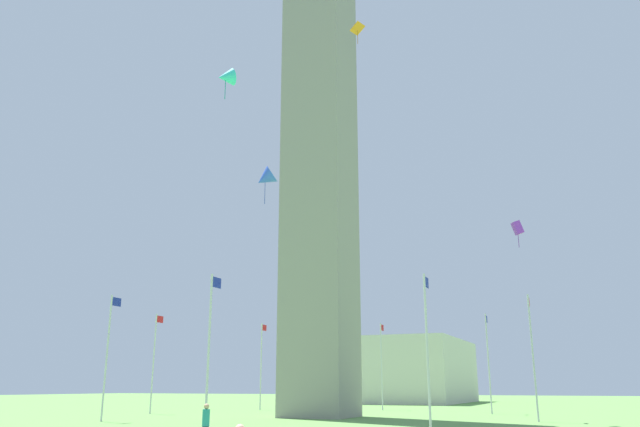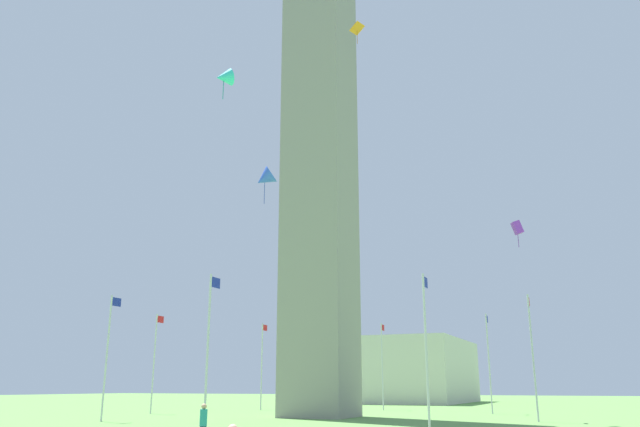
{
  "view_description": "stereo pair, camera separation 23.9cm",
  "coord_description": "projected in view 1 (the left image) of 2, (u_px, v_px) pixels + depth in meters",
  "views": [
    {
      "loc": [
        -49.49,
        -20.99,
        2.49
      ],
      "look_at": [
        0.0,
        0.0,
        17.27
      ],
      "focal_mm": 35.22,
      "sensor_mm": 36.0,
      "label": 1
    },
    {
      "loc": [
        -49.4,
        -21.21,
        2.49
      ],
      "look_at": [
        0.0,
        0.0,
        17.27
      ],
      "focal_mm": 35.22,
      "sensor_mm": 36.0,
      "label": 2
    }
  ],
  "objects": [
    {
      "name": "flagpole_sw",
      "position": [
        427.0,
        343.0,
        37.34
      ],
      "size": [
        1.12,
        0.14,
        9.11
      ],
      "color": "silver",
      "rests_on": "ground"
    },
    {
      "name": "ground_plane",
      "position": [
        320.0,
        417.0,
        51.17
      ],
      "size": [
        260.0,
        260.0,
        0.0
      ],
      "primitive_type": "plane",
      "color": "#609347"
    },
    {
      "name": "flagpole_w",
      "position": [
        533.0,
        351.0,
        46.14
      ],
      "size": [
        1.12,
        0.14,
        9.11
      ],
      "color": "silver",
      "rests_on": "ground"
    },
    {
      "name": "flagpole_n",
      "position": [
        382.0,
        362.0,
        67.62
      ],
      "size": [
        1.12,
        0.14,
        9.11
      ],
      "color": "silver",
      "rests_on": "ground"
    },
    {
      "name": "flagpole_ne",
      "position": [
        261.0,
        362.0,
        67.72
      ],
      "size": [
        1.12,
        0.14,
        9.11
      ],
      "color": "silver",
      "rests_on": "ground"
    },
    {
      "name": "kite_orange_diamond",
      "position": [
        358.0,
        29.0,
        51.51
      ],
      "size": [
        1.25,
        1.15,
        1.72
      ],
      "color": "orange"
    },
    {
      "name": "kite_cyan_delta",
      "position": [
        226.0,
        77.0,
        33.05
      ],
      "size": [
        1.37,
        1.35,
        1.81
      ],
      "color": "#33C6D1"
    },
    {
      "name": "flagpole_nw",
      "position": [
        488.0,
        358.0,
        58.67
      ],
      "size": [
        1.12,
        0.14,
        9.11
      ],
      "color": "silver",
      "rests_on": "ground"
    },
    {
      "name": "flagpole_s",
      "position": [
        209.0,
        343.0,
        37.45
      ],
      "size": [
        1.12,
        0.14,
        9.11
      ],
      "color": "silver",
      "rests_on": "ground"
    },
    {
      "name": "distant_building",
      "position": [
        414.0,
        371.0,
        96.56
      ],
      "size": [
        25.86,
        14.86,
        9.3
      ],
      "color": "beige",
      "rests_on": "ground"
    },
    {
      "name": "person_teal_shirt",
      "position": [
        206.0,
        425.0,
        27.11
      ],
      "size": [
        0.32,
        0.32,
        1.74
      ],
      "rotation": [
        0.0,
        0.0,
        -0.08
      ],
      "color": "#2D2D38",
      "rests_on": "ground"
    },
    {
      "name": "obelisk_monument",
      "position": [
        320.0,
        136.0,
        57.73
      ],
      "size": [
        5.44,
        5.44,
        49.46
      ],
      "color": "gray",
      "rests_on": "ground"
    },
    {
      "name": "flagpole_se",
      "position": [
        108.0,
        351.0,
        46.39
      ],
      "size": [
        1.12,
        0.14,
        9.11
      ],
      "color": "silver",
      "rests_on": "ground"
    },
    {
      "name": "kite_blue_delta",
      "position": [
        265.0,
        178.0,
        47.48
      ],
      "size": [
        1.86,
        2.16,
        2.96
      ],
      "color": "blue"
    },
    {
      "name": "kite_purple_box",
      "position": [
        517.0,
        228.0,
        47.22
      ],
      "size": [
        0.85,
        0.98,
        2.06
      ],
      "color": "purple"
    },
    {
      "name": "flagpole_e",
      "position": [
        154.0,
        359.0,
        58.93
      ],
      "size": [
        1.12,
        0.14,
        9.11
      ],
      "color": "silver",
      "rests_on": "ground"
    }
  ]
}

